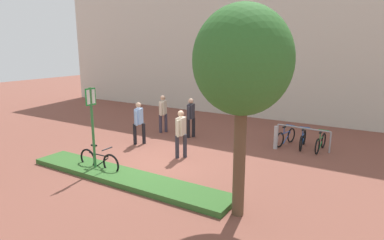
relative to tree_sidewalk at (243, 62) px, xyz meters
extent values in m
plane|color=brown|center=(-3.71, 1.99, -3.57)|extent=(60.00, 60.00, 0.00)
cube|color=beige|center=(-3.71, 10.99, 1.43)|extent=(28.00, 1.20, 10.00)
cube|color=#336028|center=(-3.73, 0.11, -3.49)|extent=(7.00, 1.10, 0.16)
cylinder|color=brown|center=(0.00, 0.00, -2.20)|extent=(0.28, 0.28, 2.74)
ellipsoid|color=#2D6628|center=(0.00, 0.00, 0.04)|extent=(2.18, 2.18, 2.40)
cylinder|color=#2D7238|center=(-4.94, 0.11, -2.23)|extent=(0.08, 0.08, 2.69)
cube|color=#198C33|center=(-4.94, 0.11, -1.16)|extent=(0.06, 0.36, 0.52)
cube|color=white|center=(-4.94, 0.11, -1.16)|extent=(0.06, 0.30, 0.44)
torus|color=black|center=(-5.39, 0.21, -3.24)|extent=(0.66, 0.07, 0.66)
torus|color=black|center=(-4.37, 0.23, -3.24)|extent=(0.66, 0.07, 0.66)
cylinder|color=black|center=(-4.88, 0.22, -3.02)|extent=(0.84, 0.05, 0.04)
cylinder|color=black|center=(-4.78, 0.22, -3.28)|extent=(0.61, 0.05, 0.44)
cylinder|color=black|center=(-5.06, 0.22, -2.90)|extent=(0.04, 0.04, 0.28)
cube|color=black|center=(-5.06, 0.22, -2.74)|extent=(0.20, 0.08, 0.05)
cylinder|color=black|center=(-4.49, 0.23, -2.76)|extent=(0.05, 0.42, 0.04)
cylinder|color=#99999E|center=(-0.98, 6.21, -3.17)|extent=(0.06, 0.06, 0.80)
cylinder|color=#99999E|center=(1.06, 6.02, -3.17)|extent=(0.06, 0.06, 0.80)
cylinder|color=#99999E|center=(0.04, 6.11, -2.77)|extent=(2.05, 0.25, 0.06)
torus|color=black|center=(-0.73, 5.73, -3.27)|extent=(0.18, 0.61, 0.61)
torus|color=black|center=(-0.54, 6.65, -3.27)|extent=(0.18, 0.61, 0.61)
cylinder|color=#194CA5|center=(-0.64, 6.19, -3.07)|extent=(0.20, 0.76, 0.03)
cylinder|color=#194CA5|center=(-0.62, 6.28, -3.30)|extent=(0.15, 0.55, 0.40)
cylinder|color=#194CA5|center=(-0.67, 6.03, -2.96)|extent=(0.03, 0.03, 0.26)
cube|color=black|center=(-0.67, 6.03, -2.81)|extent=(0.11, 0.20, 0.05)
cylinder|color=#194CA5|center=(-0.56, 6.54, -2.83)|extent=(0.39, 0.12, 0.04)
torus|color=black|center=(0.09, 5.67, -3.27)|extent=(0.11, 0.61, 0.61)
torus|color=black|center=(0.00, 6.61, -3.27)|extent=(0.11, 0.61, 0.61)
cylinder|color=#194CA5|center=(0.05, 6.14, -3.07)|extent=(0.11, 0.77, 0.03)
cylinder|color=#194CA5|center=(0.04, 6.23, -3.30)|extent=(0.09, 0.56, 0.40)
cylinder|color=#194CA5|center=(0.06, 5.97, -2.96)|extent=(0.03, 0.03, 0.26)
cube|color=black|center=(0.06, 5.97, -2.81)|extent=(0.09, 0.19, 0.05)
cylinder|color=#194CA5|center=(0.01, 6.50, -2.83)|extent=(0.39, 0.07, 0.04)
torus|color=black|center=(0.70, 5.59, -3.27)|extent=(0.09, 0.61, 0.61)
torus|color=black|center=(0.75, 6.53, -3.27)|extent=(0.09, 0.61, 0.61)
cylinder|color=#1E7233|center=(0.72, 6.06, -3.07)|extent=(0.07, 0.77, 0.03)
cylinder|color=#1E7233|center=(0.73, 6.15, -3.30)|extent=(0.06, 0.56, 0.40)
cylinder|color=#1E7233|center=(0.72, 5.89, -2.96)|extent=(0.03, 0.03, 0.26)
cube|color=black|center=(0.72, 5.89, -2.81)|extent=(0.08, 0.19, 0.05)
cylinder|color=#1E7233|center=(0.74, 6.42, -2.83)|extent=(0.39, 0.06, 0.04)
cylinder|color=#ADADB2|center=(-0.82, 5.47, -3.12)|extent=(0.16, 0.16, 0.90)
cylinder|color=black|center=(-4.42, 5.25, -3.15)|extent=(0.14, 0.14, 0.85)
cylinder|color=black|center=(-4.55, 5.03, -3.15)|extent=(0.14, 0.14, 0.85)
cube|color=#2D2D38|center=(-4.48, 5.14, -2.41)|extent=(0.33, 0.45, 0.62)
cylinder|color=#2D2D38|center=(-4.55, 5.39, -2.44)|extent=(0.09, 0.09, 0.59)
cylinder|color=#2D2D38|center=(-4.42, 4.88, -2.44)|extent=(0.09, 0.09, 0.59)
sphere|color=tan|center=(-4.48, 5.14, -1.96)|extent=(0.22, 0.22, 0.22)
cylinder|color=#383342|center=(-5.94, 5.30, -3.15)|extent=(0.14, 0.14, 0.85)
cylinder|color=#383342|center=(-6.08, 5.07, -3.15)|extent=(0.14, 0.14, 0.85)
cube|color=beige|center=(-6.01, 5.18, -2.41)|extent=(0.35, 0.45, 0.62)
cylinder|color=beige|center=(-6.09, 5.43, -2.44)|extent=(0.09, 0.09, 0.59)
cylinder|color=beige|center=(-5.94, 4.94, -2.44)|extent=(0.09, 0.09, 0.59)
sphere|color=tan|center=(-6.01, 5.18, -1.96)|extent=(0.22, 0.22, 0.22)
cylinder|color=#2D2D38|center=(-3.47, 2.56, -3.15)|extent=(0.14, 0.14, 0.85)
cylinder|color=#2D2D38|center=(-3.28, 2.78, -3.15)|extent=(0.14, 0.14, 0.85)
cube|color=beige|center=(-3.37, 2.67, -2.41)|extent=(0.31, 0.44, 0.62)
cylinder|color=beige|center=(-3.33, 2.41, -2.44)|extent=(0.09, 0.09, 0.59)
cylinder|color=beige|center=(-3.42, 2.93, -2.44)|extent=(0.09, 0.09, 0.59)
sphere|color=tan|center=(-3.37, 2.67, -1.96)|extent=(0.22, 0.22, 0.22)
cylinder|color=black|center=(-5.86, 3.05, -3.15)|extent=(0.14, 0.14, 0.85)
cylinder|color=black|center=(-5.63, 3.33, -3.15)|extent=(0.14, 0.14, 0.85)
cube|color=#8CB2E5|center=(-5.74, 3.19, -2.41)|extent=(0.36, 0.46, 0.62)
cylinder|color=#8CB2E5|center=(-5.66, 2.95, -2.44)|extent=(0.09, 0.09, 0.59)
cylinder|color=#8CB2E5|center=(-5.83, 3.44, -2.44)|extent=(0.09, 0.09, 0.59)
sphere|color=tan|center=(-5.74, 3.19, -1.96)|extent=(0.22, 0.22, 0.22)
camera|label=1|loc=(2.81, -6.66, 0.35)|focal=30.72mm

